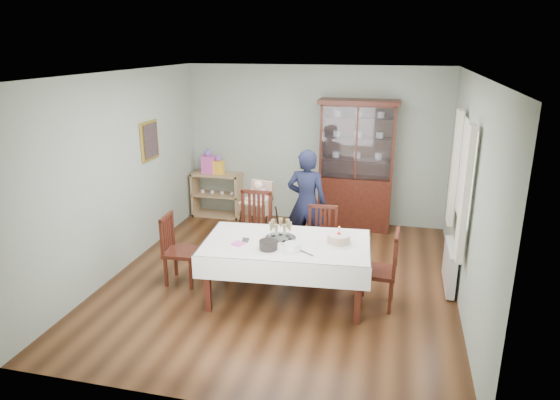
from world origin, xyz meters
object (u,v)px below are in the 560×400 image
(chair_end_right, at_px, (378,283))
(gift_bag_pink, at_px, (208,163))
(dining_table, at_px, (287,270))
(woman, at_px, (307,203))
(high_chair, at_px, (259,221))
(birthday_cake, at_px, (339,239))
(sideboard, at_px, (217,195))
(gift_bag_orange, at_px, (219,166))
(chair_end_left, at_px, (181,263))
(champagne_tray, at_px, (280,234))
(chair_far_left, at_px, (253,245))
(china_cabinet, at_px, (356,164))
(chair_far_right, at_px, (321,254))

(chair_end_right, distance_m, gift_bag_pink, 4.18)
(dining_table, height_order, woman, woman)
(chair_end_right, distance_m, high_chair, 2.36)
(chair_end_right, distance_m, birthday_cake, 0.73)
(sideboard, bearing_deg, gift_bag_orange, -19.34)
(woman, bearing_deg, chair_end_left, 45.31)
(high_chair, bearing_deg, sideboard, 143.73)
(gift_bag_orange, bearing_deg, woman, -35.31)
(chair_end_right, relative_size, woman, 0.60)
(champagne_tray, distance_m, gift_bag_pink, 3.32)
(dining_table, bearing_deg, chair_far_left, 129.06)
(dining_table, bearing_deg, china_cabinet, 78.23)
(chair_far_left, bearing_deg, gift_bag_pink, 127.80)
(dining_table, xyz_separation_m, chair_far_right, (0.30, 0.83, -0.11))
(chair_far_left, xyz_separation_m, gift_bag_pink, (-1.38, 1.90, 0.68))
(chair_far_left, height_order, chair_end_left, chair_far_left)
(sideboard, height_order, chair_far_right, chair_far_right)
(sideboard, bearing_deg, china_cabinet, -0.49)
(china_cabinet, distance_m, birthday_cake, 2.66)
(dining_table, height_order, gift_bag_orange, gift_bag_orange)
(gift_bag_pink, bearing_deg, high_chair, -43.88)
(sideboard, height_order, gift_bag_pink, gift_bag_pink)
(chair_far_right, height_order, chair_end_left, chair_far_right)
(chair_far_right, relative_size, chair_end_left, 1.00)
(chair_far_left, relative_size, gift_bag_pink, 2.46)
(chair_far_right, bearing_deg, sideboard, 134.81)
(champagne_tray, xyz_separation_m, birthday_cake, (0.71, 0.02, -0.01))
(chair_end_right, xyz_separation_m, birthday_cake, (-0.49, -0.01, 0.53))
(gift_bag_orange, bearing_deg, dining_table, -55.65)
(chair_end_left, height_order, champagne_tray, champagne_tray)
(chair_end_left, bearing_deg, champagne_tray, -95.50)
(birthday_cake, distance_m, gift_bag_orange, 3.63)
(chair_end_right, distance_m, champagne_tray, 1.32)
(chair_far_left, height_order, champagne_tray, chair_far_left)
(chair_end_right, height_order, gift_bag_orange, gift_bag_orange)
(high_chair, distance_m, gift_bag_orange, 1.73)
(woman, bearing_deg, chair_far_right, 121.10)
(chair_far_left, xyz_separation_m, woman, (0.66, 0.59, 0.49))
(chair_end_left, bearing_deg, sideboard, 6.85)
(china_cabinet, bearing_deg, birthday_cake, -89.03)
(china_cabinet, xyz_separation_m, chair_far_left, (-1.25, -1.90, -0.81))
(china_cabinet, distance_m, champagne_tray, 2.76)
(chair_end_right, bearing_deg, china_cabinet, -166.04)
(chair_far_left, xyz_separation_m, gift_bag_orange, (-1.19, 1.90, 0.63))
(sideboard, height_order, woman, woman)
(chair_end_left, bearing_deg, dining_table, -98.25)
(chair_end_right, bearing_deg, chair_far_right, -129.27)
(chair_end_left, xyz_separation_m, chair_end_right, (2.56, -0.02, 0.01))
(chair_end_left, distance_m, woman, 2.01)
(sideboard, bearing_deg, high_chair, -47.49)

